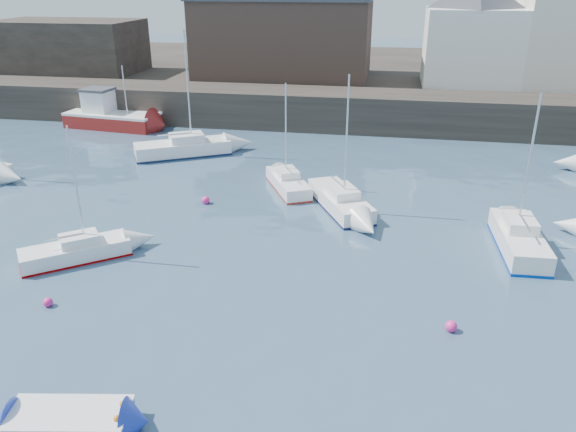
% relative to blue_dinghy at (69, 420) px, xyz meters
% --- Properties ---
extents(water, '(220.00, 220.00, 0.00)m').
position_rel_blue_dinghy_xyz_m(water, '(3.95, 0.85, -0.36)').
color(water, '#2D4760').
rests_on(water, ground).
extents(quay_wall, '(90.00, 5.00, 3.00)m').
position_rel_blue_dinghy_xyz_m(quay_wall, '(3.95, 35.85, 1.14)').
color(quay_wall, '#28231E').
rests_on(quay_wall, ground).
extents(land_strip, '(90.00, 32.00, 2.80)m').
position_rel_blue_dinghy_xyz_m(land_strip, '(3.95, 53.85, 1.04)').
color(land_strip, '#28231E').
rests_on(land_strip, ground).
extents(bldg_east_d, '(11.14, 11.14, 8.95)m').
position_rel_blue_dinghy_xyz_m(bldg_east_d, '(14.95, 42.35, 7.00)').
color(bldg_east_d, white).
rests_on(bldg_east_d, land_strip).
extents(warehouse, '(16.40, 10.40, 7.60)m').
position_rel_blue_dinghy_xyz_m(warehouse, '(-2.05, 43.85, 6.25)').
color(warehouse, '#3D2D26').
rests_on(warehouse, land_strip).
extents(bldg_west, '(14.00, 8.00, 5.00)m').
position_rel_blue_dinghy_xyz_m(bldg_west, '(-24.05, 42.85, 4.94)').
color(bldg_west, '#353028').
rests_on(bldg_west, land_strip).
extents(blue_dinghy, '(3.63, 2.08, 0.65)m').
position_rel_blue_dinghy_xyz_m(blue_dinghy, '(0.00, 0.00, 0.00)').
color(blue_dinghy, maroon).
rests_on(blue_dinghy, ground).
extents(fishing_boat, '(8.13, 3.82, 5.20)m').
position_rel_blue_dinghy_xyz_m(fishing_boat, '(-14.93, 32.38, 0.64)').
color(fishing_boat, maroon).
rests_on(fishing_boat, ground).
extents(sailboat_a, '(4.66, 4.13, 6.17)m').
position_rel_blue_dinghy_xyz_m(sailboat_a, '(-5.21, 9.62, 0.07)').
color(sailboat_a, white).
rests_on(sailboat_a, ground).
extents(sailboat_b, '(4.26, 5.95, 7.40)m').
position_rel_blue_dinghy_xyz_m(sailboat_b, '(5.96, 17.88, 0.12)').
color(sailboat_b, white).
rests_on(sailboat_b, ground).
extents(sailboat_c, '(1.99, 5.58, 7.26)m').
position_rel_blue_dinghy_xyz_m(sailboat_c, '(14.69, 14.31, 0.19)').
color(sailboat_c, white).
rests_on(sailboat_c, ground).
extents(sailboat_f, '(3.55, 5.01, 6.28)m').
position_rel_blue_dinghy_xyz_m(sailboat_f, '(2.59, 20.29, 0.08)').
color(sailboat_f, white).
rests_on(sailboat_f, ground).
extents(sailboat_h, '(6.90, 5.20, 8.65)m').
position_rel_blue_dinghy_xyz_m(sailboat_h, '(-6.03, 25.79, 0.20)').
color(sailboat_h, white).
rests_on(sailboat_h, ground).
extents(buoy_near, '(0.38, 0.38, 0.38)m').
position_rel_blue_dinghy_xyz_m(buoy_near, '(-4.30, 5.82, -0.36)').
color(buoy_near, '#EE2889').
rests_on(buoy_near, ground).
extents(buoy_mid, '(0.44, 0.44, 0.44)m').
position_rel_blue_dinghy_xyz_m(buoy_mid, '(11.06, 6.93, -0.36)').
color(buoy_mid, '#EE2889').
rests_on(buoy_mid, ground).
extents(buoy_far, '(0.45, 0.45, 0.45)m').
position_rel_blue_dinghy_xyz_m(buoy_far, '(-1.58, 17.21, -0.36)').
color(buoy_far, '#EE2889').
rests_on(buoy_far, ground).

